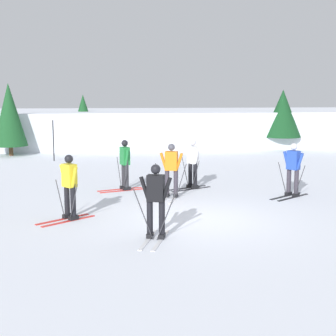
{
  "coord_description": "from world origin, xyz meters",
  "views": [
    {
      "loc": [
        -2.09,
        -12.42,
        3.31
      ],
      "look_at": [
        -0.42,
        3.14,
        0.9
      ],
      "focal_mm": 53.04,
      "sensor_mm": 36.0,
      "label": 1
    }
  ],
  "objects": [
    {
      "name": "skier_yellow",
      "position": [
        -3.29,
        0.41,
        0.92
      ],
      "size": [
        1.48,
        1.29,
        1.71
      ],
      "color": "red",
      "rests_on": "ground"
    },
    {
      "name": "conifer_far_centre",
      "position": [
        7.52,
        15.32,
        2.08
      ],
      "size": [
        2.16,
        2.16,
        3.44
      ],
      "color": "#513823",
      "rests_on": "ground"
    },
    {
      "name": "far_snow_ridge",
      "position": [
        0.0,
        19.48,
        1.07
      ],
      "size": [
        80.0,
        9.0,
        2.14
      ],
      "primitive_type": "cube",
      "color": "silver",
      "rests_on": "ground"
    },
    {
      "name": "skier_white",
      "position": [
        0.55,
        4.25,
        0.92
      ],
      "size": [
        1.59,
        1.07,
        1.71
      ],
      "color": "black",
      "rests_on": "ground"
    },
    {
      "name": "skier_blue",
      "position": [
        3.51,
        2.59,
        0.92
      ],
      "size": [
        1.51,
        1.25,
        1.71
      ],
      "color": "black",
      "rests_on": "ground"
    },
    {
      "name": "skier_green",
      "position": [
        -1.77,
        4.23,
        0.92
      ],
      "size": [
        1.63,
        0.95,
        1.71
      ],
      "color": "red",
      "rests_on": "ground"
    },
    {
      "name": "skier_black",
      "position": [
        -1.2,
        -1.53,
        0.92
      ],
      "size": [
        0.96,
        1.64,
        1.71
      ],
      "color": "silver",
      "rests_on": "ground"
    },
    {
      "name": "conifer_far_right",
      "position": [
        -7.49,
        14.03,
        2.14
      ],
      "size": [
        1.76,
        1.76,
        3.76
      ],
      "color": "#513823",
      "rests_on": "ground"
    },
    {
      "name": "conifer_far_left",
      "position": [
        -3.96,
        17.89,
        1.88
      ],
      "size": [
        1.55,
        1.55,
        3.15
      ],
      "color": "#513823",
      "rests_on": "ground"
    },
    {
      "name": "trail_marker_pole",
      "position": [
        -5.03,
        11.81,
        0.98
      ],
      "size": [
        0.05,
        0.05,
        1.97
      ],
      "primitive_type": "cylinder",
      "color": "black",
      "rests_on": "ground"
    },
    {
      "name": "ground_plane",
      "position": [
        0.0,
        0.0,
        0.0
      ],
      "size": [
        120.0,
        120.0,
        0.0
      ],
      "primitive_type": "plane",
      "color": "silver"
    },
    {
      "name": "skier_orange",
      "position": [
        -0.34,
        2.84,
        0.92
      ],
      "size": [
        0.96,
        1.64,
        1.71
      ],
      "color": "silver",
      "rests_on": "ground"
    }
  ]
}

